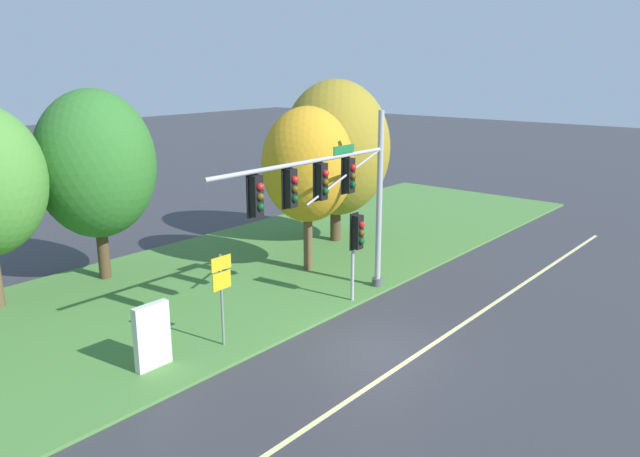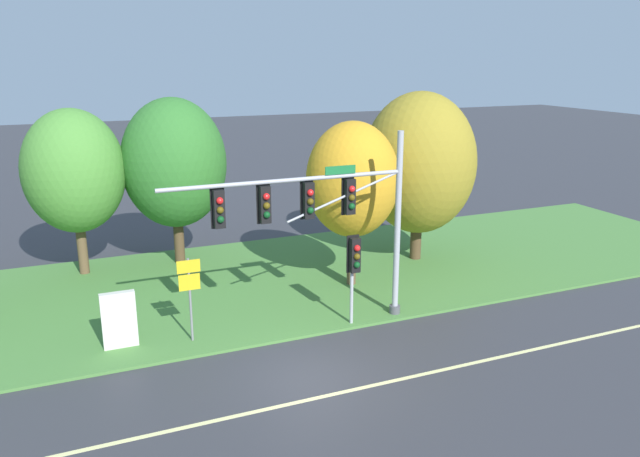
{
  "view_description": "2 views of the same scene",
  "coord_description": "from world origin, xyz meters",
  "px_view_note": "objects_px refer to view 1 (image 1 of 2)",
  "views": [
    {
      "loc": [
        -14.52,
        -9.86,
        8.42
      ],
      "look_at": [
        2.01,
        3.83,
        2.77
      ],
      "focal_mm": 35.0,
      "sensor_mm": 36.0,
      "label": 1
    },
    {
      "loc": [
        -6.32,
        -15.65,
        9.36
      ],
      "look_at": [
        1.76,
        3.56,
        3.52
      ],
      "focal_mm": 35.0,
      "sensor_mm": 36.0,
      "label": 2
    }
  ],
  "objects_px": {
    "route_sign_post": "(222,286)",
    "tree_tall_centre": "(336,148)",
    "traffic_signal_mast": "(332,190)",
    "tree_behind_signpost": "(95,165)",
    "tree_mid_verge": "(308,165)",
    "info_kiosk": "(152,336)",
    "pedestrian_signal_near_kerb": "(357,238)"
  },
  "relations": [
    {
      "from": "route_sign_post",
      "to": "tree_tall_centre",
      "type": "height_order",
      "value": "tree_tall_centre"
    },
    {
      "from": "traffic_signal_mast",
      "to": "tree_behind_signpost",
      "type": "distance_m",
      "value": 9.6
    },
    {
      "from": "tree_mid_verge",
      "to": "info_kiosk",
      "type": "distance_m",
      "value": 10.37
    },
    {
      "from": "route_sign_post",
      "to": "tree_behind_signpost",
      "type": "xyz_separation_m",
      "value": [
        1.16,
        8.38,
        2.68
      ]
    },
    {
      "from": "tree_mid_verge",
      "to": "info_kiosk",
      "type": "relative_size",
      "value": 3.56
    },
    {
      "from": "traffic_signal_mast",
      "to": "pedestrian_signal_near_kerb",
      "type": "relative_size",
      "value": 2.61
    },
    {
      "from": "tree_tall_centre",
      "to": "info_kiosk",
      "type": "xyz_separation_m",
      "value": [
        -13.72,
        -4.25,
        -3.56
      ]
    },
    {
      "from": "tree_behind_signpost",
      "to": "traffic_signal_mast",
      "type": "bearing_deg",
      "value": -69.59
    },
    {
      "from": "tree_mid_verge",
      "to": "info_kiosk",
      "type": "xyz_separation_m",
      "value": [
        -9.48,
        -2.37,
        -3.46
      ]
    },
    {
      "from": "route_sign_post",
      "to": "tree_behind_signpost",
      "type": "relative_size",
      "value": 0.39
    },
    {
      "from": "pedestrian_signal_near_kerb",
      "to": "tree_mid_verge",
      "type": "relative_size",
      "value": 0.48
    },
    {
      "from": "tree_mid_verge",
      "to": "tree_tall_centre",
      "type": "bearing_deg",
      "value": 23.9
    },
    {
      "from": "tree_behind_signpost",
      "to": "pedestrian_signal_near_kerb",
      "type": "bearing_deg",
      "value": -64.95
    },
    {
      "from": "info_kiosk",
      "to": "tree_behind_signpost",
      "type": "bearing_deg",
      "value": 66.76
    },
    {
      "from": "tree_tall_centre",
      "to": "info_kiosk",
      "type": "bearing_deg",
      "value": -162.78
    },
    {
      "from": "tree_behind_signpost",
      "to": "tree_mid_verge",
      "type": "xyz_separation_m",
      "value": [
        6.07,
        -5.57,
        -0.2
      ]
    },
    {
      "from": "traffic_signal_mast",
      "to": "tree_mid_verge",
      "type": "distance_m",
      "value": 4.38
    },
    {
      "from": "traffic_signal_mast",
      "to": "tree_behind_signpost",
      "type": "bearing_deg",
      "value": 110.41
    },
    {
      "from": "tree_mid_verge",
      "to": "tree_tall_centre",
      "type": "relative_size",
      "value": 0.88
    },
    {
      "from": "pedestrian_signal_near_kerb",
      "to": "tree_tall_centre",
      "type": "distance_m",
      "value": 8.46
    },
    {
      "from": "pedestrian_signal_near_kerb",
      "to": "tree_behind_signpost",
      "type": "height_order",
      "value": "tree_behind_signpost"
    },
    {
      "from": "route_sign_post",
      "to": "pedestrian_signal_near_kerb",
      "type": "bearing_deg",
      "value": -9.74
    },
    {
      "from": "tree_behind_signpost",
      "to": "tree_tall_centre",
      "type": "distance_m",
      "value": 10.95
    },
    {
      "from": "tree_behind_signpost",
      "to": "tree_tall_centre",
      "type": "bearing_deg",
      "value": -19.73
    },
    {
      "from": "pedestrian_signal_near_kerb",
      "to": "tree_tall_centre",
      "type": "height_order",
      "value": "tree_tall_centre"
    },
    {
      "from": "tree_mid_verge",
      "to": "info_kiosk",
      "type": "bearing_deg",
      "value": -165.95
    },
    {
      "from": "tree_mid_verge",
      "to": "pedestrian_signal_near_kerb",
      "type": "bearing_deg",
      "value": -114.49
    },
    {
      "from": "tree_tall_centre",
      "to": "route_sign_post",
      "type": "bearing_deg",
      "value": -157.77
    },
    {
      "from": "tree_tall_centre",
      "to": "pedestrian_signal_near_kerb",
      "type": "bearing_deg",
      "value": -136.55
    },
    {
      "from": "tree_behind_signpost",
      "to": "info_kiosk",
      "type": "bearing_deg",
      "value": -113.24
    },
    {
      "from": "pedestrian_signal_near_kerb",
      "to": "info_kiosk",
      "type": "height_order",
      "value": "pedestrian_signal_near_kerb"
    },
    {
      "from": "tree_tall_centre",
      "to": "tree_behind_signpost",
      "type": "bearing_deg",
      "value": 160.27
    }
  ]
}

